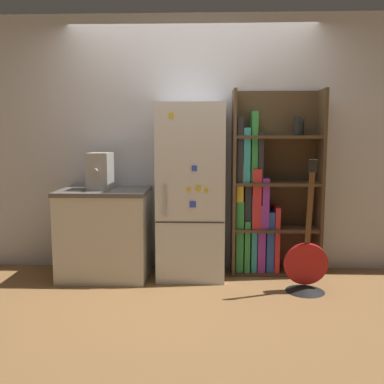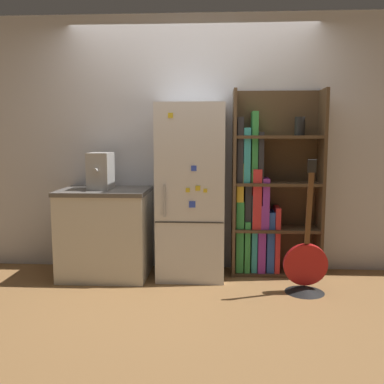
{
  "view_description": "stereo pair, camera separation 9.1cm",
  "coord_description": "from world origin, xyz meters",
  "px_view_note": "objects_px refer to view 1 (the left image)",
  "views": [
    {
      "loc": [
        0.16,
        -3.97,
        1.38
      ],
      "look_at": [
        0.01,
        0.15,
        0.85
      ],
      "focal_mm": 40.0,
      "sensor_mm": 36.0,
      "label": 1
    },
    {
      "loc": [
        0.25,
        -3.97,
        1.38
      ],
      "look_at": [
        0.01,
        0.15,
        0.85
      ],
      "focal_mm": 40.0,
      "sensor_mm": 36.0,
      "label": 2
    }
  ],
  "objects_px": {
    "refrigerator": "(191,192)",
    "guitar": "(306,273)",
    "bookshelf": "(264,197)",
    "espresso_machine": "(100,171)"
  },
  "relations": [
    {
      "from": "espresso_machine",
      "to": "bookshelf",
      "type": "bearing_deg",
      "value": 6.79
    },
    {
      "from": "guitar",
      "to": "bookshelf",
      "type": "bearing_deg",
      "value": 118.97
    },
    {
      "from": "refrigerator",
      "to": "guitar",
      "type": "distance_m",
      "value": 1.31
    },
    {
      "from": "espresso_machine",
      "to": "guitar",
      "type": "relative_size",
      "value": 0.3
    },
    {
      "from": "espresso_machine",
      "to": "guitar",
      "type": "distance_m",
      "value": 2.14
    },
    {
      "from": "bookshelf",
      "to": "guitar",
      "type": "xyz_separation_m",
      "value": [
        0.31,
        -0.56,
        -0.61
      ]
    },
    {
      "from": "bookshelf",
      "to": "guitar",
      "type": "height_order",
      "value": "bookshelf"
    },
    {
      "from": "refrigerator",
      "to": "espresso_machine",
      "type": "bearing_deg",
      "value": -177.04
    },
    {
      "from": "espresso_machine",
      "to": "guitar",
      "type": "height_order",
      "value": "espresso_machine"
    },
    {
      "from": "refrigerator",
      "to": "bookshelf",
      "type": "relative_size",
      "value": 0.92
    }
  ]
}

